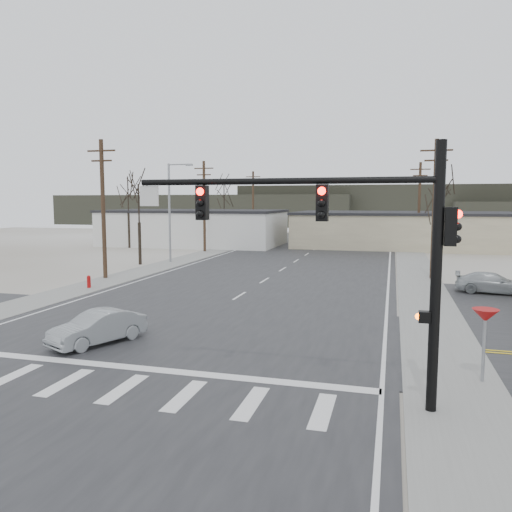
{
  "coord_description": "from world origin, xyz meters",
  "views": [
    {
      "loc": [
        8.67,
        -19.85,
        5.66
      ],
      "look_at": [
        1.37,
        6.74,
        2.6
      ],
      "focal_mm": 35.0,
      "sensor_mm": 36.0,
      "label": 1
    }
  ],
  "objects_px": {
    "car_far_a": "(371,238)",
    "car_parked_silver": "(492,283)",
    "sedan_crossing": "(98,327)",
    "traffic_signal_mast": "(362,238)",
    "fire_hydrant": "(89,282)",
    "car_far_b": "(277,236)"
  },
  "relations": [
    {
      "from": "fire_hydrant",
      "to": "sedan_crossing",
      "type": "relative_size",
      "value": 0.22
    },
    {
      "from": "car_far_b",
      "to": "car_far_a",
      "type": "bearing_deg",
      "value": -12.56
    },
    {
      "from": "traffic_signal_mast",
      "to": "car_parked_silver",
      "type": "xyz_separation_m",
      "value": [
        6.77,
        19.2,
        -4.02
      ]
    },
    {
      "from": "sedan_crossing",
      "to": "car_far_a",
      "type": "height_order",
      "value": "car_far_a"
    },
    {
      "from": "car_far_a",
      "to": "car_parked_silver",
      "type": "relative_size",
      "value": 1.11
    },
    {
      "from": "fire_hydrant",
      "to": "car_parked_silver",
      "type": "xyz_separation_m",
      "value": [
        24.86,
        5.0,
        0.2
      ]
    },
    {
      "from": "traffic_signal_mast",
      "to": "sedan_crossing",
      "type": "height_order",
      "value": "traffic_signal_mast"
    },
    {
      "from": "fire_hydrant",
      "to": "car_far_a",
      "type": "relative_size",
      "value": 0.18
    },
    {
      "from": "sedan_crossing",
      "to": "car_parked_silver",
      "type": "bearing_deg",
      "value": 66.67
    },
    {
      "from": "car_parked_silver",
      "to": "car_far_a",
      "type": "bearing_deg",
      "value": 21.04
    },
    {
      "from": "fire_hydrant",
      "to": "sedan_crossing",
      "type": "distance_m",
      "value": 13.43
    },
    {
      "from": "sedan_crossing",
      "to": "car_parked_silver",
      "type": "relative_size",
      "value": 0.91
    },
    {
      "from": "sedan_crossing",
      "to": "car_far_b",
      "type": "height_order",
      "value": "car_far_b"
    },
    {
      "from": "traffic_signal_mast",
      "to": "car_far_a",
      "type": "relative_size",
      "value": 1.88
    },
    {
      "from": "traffic_signal_mast",
      "to": "car_parked_silver",
      "type": "relative_size",
      "value": 2.09
    },
    {
      "from": "car_far_a",
      "to": "car_far_b",
      "type": "xyz_separation_m",
      "value": [
        -12.78,
        -0.7,
        0.06
      ]
    },
    {
      "from": "car_far_b",
      "to": "car_parked_silver",
      "type": "distance_m",
      "value": 40.6
    },
    {
      "from": "sedan_crossing",
      "to": "car_far_b",
      "type": "xyz_separation_m",
      "value": [
        -4.37,
        50.42,
        0.11
      ]
    },
    {
      "from": "traffic_signal_mast",
      "to": "car_far_a",
      "type": "bearing_deg",
      "value": 92.03
    },
    {
      "from": "fire_hydrant",
      "to": "car_far_a",
      "type": "distance_m",
      "value": 43.29
    },
    {
      "from": "traffic_signal_mast",
      "to": "car_parked_silver",
      "type": "bearing_deg",
      "value": 70.59
    },
    {
      "from": "traffic_signal_mast",
      "to": "fire_hydrant",
      "type": "distance_m",
      "value": 23.39
    }
  ]
}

